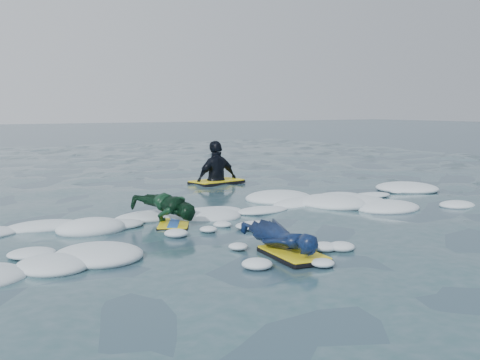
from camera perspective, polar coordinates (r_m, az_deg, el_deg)
name	(u,v)px	position (r m, az deg, el deg)	size (l,w,h in m)	color
ground	(238,235)	(8.36, -0.23, -5.25)	(120.00, 120.00, 0.00)	#19313C
foam_band	(203,223)	(9.24, -3.54, -4.09)	(12.00, 3.10, 0.30)	white
prone_woman_unit	(283,239)	(7.28, 4.06, -5.59)	(0.62, 1.47, 0.36)	black
prone_child_unit	(169,209)	(9.08, -6.79, -2.74)	(0.82, 1.32, 0.48)	black
waiting_rider_unit	(217,181)	(13.86, -2.23, -0.08)	(1.34, 0.90, 1.86)	black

